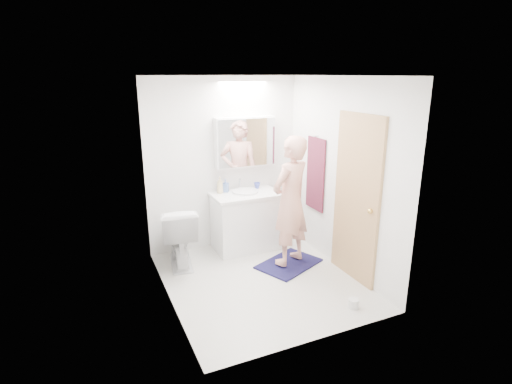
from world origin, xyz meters
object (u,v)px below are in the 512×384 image
medicine_cabinet (245,142)px  toilet (179,235)px  soap_bottle_a (220,185)px  soap_bottle_b (226,186)px  vanity_cabinet (246,222)px  person (290,201)px  toilet_paper_roll (353,303)px  toothbrush_cup (257,185)px

medicine_cabinet → toilet: (-1.08, -0.32, -1.10)m
soap_bottle_a → soap_bottle_b: 0.10m
vanity_cabinet → medicine_cabinet: 1.13m
vanity_cabinet → person: 0.93m
vanity_cabinet → soap_bottle_b: (-0.23, 0.18, 0.52)m
person → soap_bottle_b: person is taller
soap_bottle_b → medicine_cabinet: bearing=5.4°
soap_bottle_b → person: bearing=-60.0°
vanity_cabinet → toilet_paper_roll: 1.99m
toilet → vanity_cabinet: bearing=-164.6°
soap_bottle_a → toilet: bearing=-158.5°
soap_bottle_a → toilet_paper_roll: (0.77, -2.07, -0.89)m
soap_bottle_a → soap_bottle_b: soap_bottle_a is taller
toilet_paper_roll → soap_bottle_b: bearing=107.9°
vanity_cabinet → toilet: 1.01m
toilet → soap_bottle_a: size_ratio=3.47×
vanity_cabinet → toilet_paper_roll: bearing=-77.0°
medicine_cabinet → toothbrush_cup: size_ratio=9.70×
soap_bottle_a → toothbrush_cup: bearing=1.0°
medicine_cabinet → soap_bottle_a: bearing=-171.7°
medicine_cabinet → person: 1.15m
medicine_cabinet → soap_bottle_a: (-0.41, -0.06, -0.56)m
soap_bottle_a → toothbrush_cup: (0.57, 0.01, -0.07)m
toilet → person: person is taller
toilet → soap_bottle_b: (0.76, 0.29, 0.51)m
person → soap_bottle_b: (-0.53, 0.92, 0.03)m
medicine_cabinet → person: size_ratio=0.53×
soap_bottle_b → toilet: bearing=-158.9°
vanity_cabinet → toilet_paper_roll: (0.44, -1.92, -0.34)m
vanity_cabinet → toothbrush_cup: size_ratio=9.92×
vanity_cabinet → toilet: size_ratio=1.11×
vanity_cabinet → soap_bottle_b: bearing=142.5°
medicine_cabinet → toilet: bearing=-163.3°
medicine_cabinet → toilet: 1.57m
person → toilet_paper_roll: person is taller
soap_bottle_b → toothbrush_cup: 0.48m
toothbrush_cup → vanity_cabinet: bearing=-146.6°
soap_bottle_b → toilet_paper_roll: (0.68, -2.10, -0.86)m
person → soap_bottle_a: bearing=-78.7°
medicine_cabinet → person: bearing=-77.3°
toilet → soap_bottle_a: bearing=-149.7°
vanity_cabinet → toilet: bearing=-173.4°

